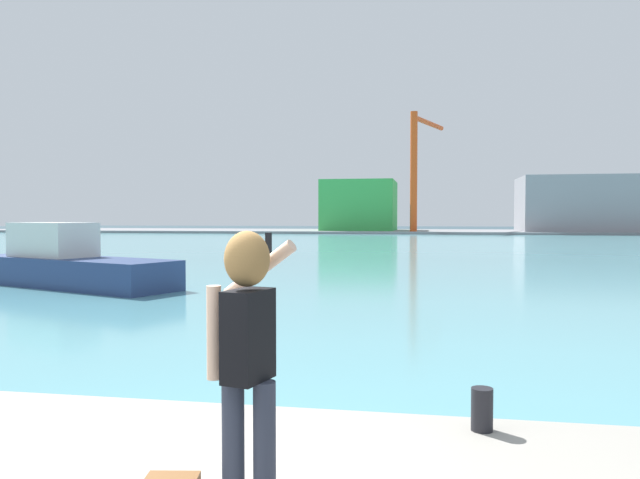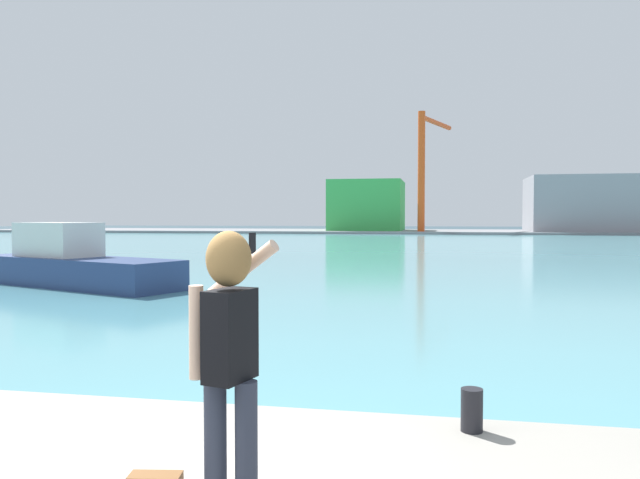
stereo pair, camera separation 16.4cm
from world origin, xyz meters
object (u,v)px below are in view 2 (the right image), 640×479
at_px(person_photographer, 229,341).
at_px(warehouse_right, 590,204).
at_px(port_crane, 425,158).
at_px(boat_moored, 73,264).
at_px(warehouse_left, 367,206).
at_px(harbor_bollard, 472,410).

distance_m(person_photographer, warehouse_right, 93.34).
bearing_deg(port_crane, boat_moored, -98.14).
distance_m(boat_moored, warehouse_right, 82.12).
xyz_separation_m(warehouse_left, warehouse_right, (31.97, -1.55, 0.10)).
bearing_deg(harbor_bollard, person_photographer, -131.00).
xyz_separation_m(harbor_bollard, warehouse_left, (-11.51, 90.46, 3.43)).
xyz_separation_m(harbor_bollard, warehouse_right, (20.47, 88.90, 3.53)).
bearing_deg(warehouse_right, boat_moored, -113.82).
distance_m(harbor_bollard, warehouse_left, 91.25).
bearing_deg(boat_moored, warehouse_left, 110.67).
xyz_separation_m(warehouse_right, port_crane, (-23.00, -4.23, 6.53)).
bearing_deg(boat_moored, harbor_bollard, -26.03).
bearing_deg(warehouse_right, harbor_bollard, -102.96).
bearing_deg(harbor_bollard, port_crane, 91.71).
height_order(boat_moored, warehouse_left, warehouse_left).
bearing_deg(warehouse_left, person_photographer, -83.83).
xyz_separation_m(person_photographer, warehouse_left, (-9.97, 92.23, 2.55)).
relative_size(warehouse_left, warehouse_right, 0.72).
distance_m(person_photographer, harbor_bollard, 2.51).
height_order(harbor_bollard, warehouse_right, warehouse_right).
bearing_deg(boat_moored, warehouse_right, 87.72).
height_order(warehouse_left, port_crane, port_crane).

